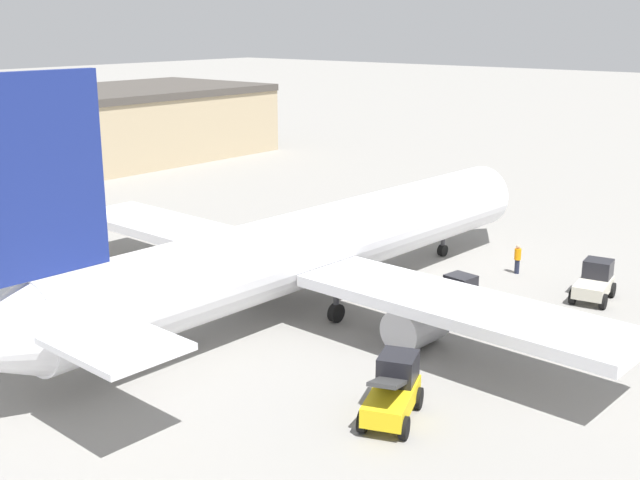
{
  "coord_description": "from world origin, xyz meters",
  "views": [
    {
      "loc": [
        -29.75,
        -24.34,
        13.81
      ],
      "look_at": [
        0.0,
        0.0,
        3.27
      ],
      "focal_mm": 45.0,
      "sensor_mm": 36.0,
      "label": 1
    }
  ],
  "objects": [
    {
      "name": "belt_loader_truck",
      "position": [
        -7.77,
        -9.75,
        1.02
      ],
      "size": [
        3.66,
        2.75,
        2.12
      ],
      "rotation": [
        0.0,
        0.0,
        0.37
      ],
      "color": "yellow",
      "rests_on": "ground_plane"
    },
    {
      "name": "airplane",
      "position": [
        -1.04,
        0.05,
        3.07
      ],
      "size": [
        38.15,
        33.42,
        12.18
      ],
      "rotation": [
        0.0,
        0.0,
        -0.05
      ],
      "color": "white",
      "rests_on": "ground_plane"
    },
    {
      "name": "baggage_tug",
      "position": [
        2.56,
        -6.22,
        0.89
      ],
      "size": [
        2.79,
        2.08,
        1.95
      ],
      "rotation": [
        0.0,
        0.0,
        -0.15
      ],
      "color": "#2D2D33",
      "rests_on": "ground_plane"
    },
    {
      "name": "safety_cone_far",
      "position": [
        1.7,
        -12.21,
        0.28
      ],
      "size": [
        0.36,
        0.36,
        0.55
      ],
      "color": "#EF590F",
      "rests_on": "ground_plane"
    },
    {
      "name": "ground_crew_worker",
      "position": [
        10.76,
        -5.58,
        0.9
      ],
      "size": [
        0.37,
        0.37,
        1.69
      ],
      "rotation": [
        0.0,
        0.0,
        5.71
      ],
      "color": "#1E2338",
      "rests_on": "ground_plane"
    },
    {
      "name": "pushback_tug",
      "position": [
        9.29,
        -10.57,
        0.9
      ],
      "size": [
        3.13,
        2.17,
        1.93
      ],
      "rotation": [
        0.0,
        0.0,
        0.15
      ],
      "color": "beige",
      "rests_on": "ground_plane"
    },
    {
      "name": "ground_plane",
      "position": [
        0.0,
        0.0,
        0.0
      ],
      "size": [
        400.0,
        400.0,
        0.0
      ],
      "primitive_type": "plane",
      "color": "gray"
    }
  ]
}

